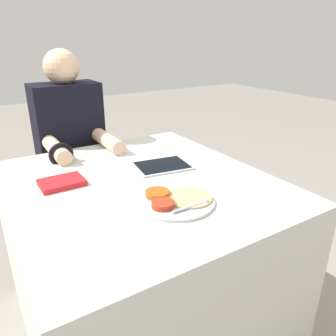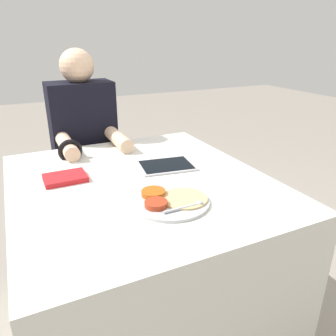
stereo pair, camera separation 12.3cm
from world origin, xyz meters
TOP-DOWN VIEW (x-y plane):
  - ground_plane at (0.00, 0.00)m, footprint 12.00×12.00m
  - dining_table at (0.00, 0.00)m, footprint 0.96×1.05m
  - thali_tray at (0.02, -0.22)m, footprint 0.26×0.26m
  - red_notebook at (-0.26, 0.12)m, footprint 0.16×0.12m
  - tablet_device at (0.15, 0.08)m, footprint 0.26×0.21m
  - person_diner at (-0.07, 0.67)m, footprint 0.35×0.49m

SIDE VIEW (x-z plane):
  - ground_plane at x=0.00m, z-range 0.00..0.00m
  - dining_table at x=0.00m, z-range 0.00..0.73m
  - person_diner at x=-0.07m, z-range -0.03..1.16m
  - tablet_device at x=0.15m, z-range 0.73..0.74m
  - red_notebook at x=-0.26m, z-range 0.73..0.75m
  - thali_tray at x=0.02m, z-range 0.72..0.75m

